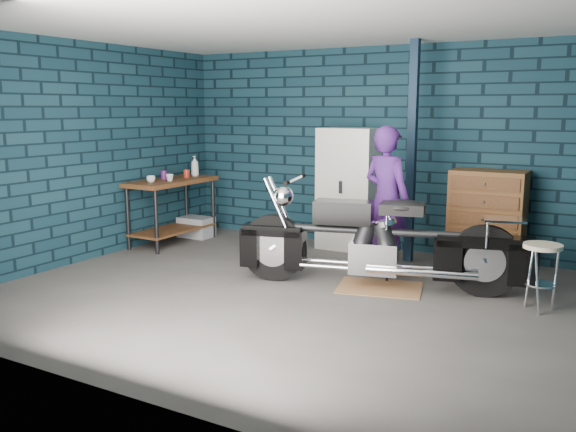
% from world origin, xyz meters
% --- Properties ---
extents(ground, '(6.00, 6.00, 0.00)m').
position_xyz_m(ground, '(0.00, 0.00, 0.00)').
color(ground, '#504D4A').
rests_on(ground, ground).
extents(room_walls, '(6.02, 5.01, 2.71)m').
position_xyz_m(room_walls, '(0.00, 0.55, 1.90)').
color(room_walls, '#0F2732').
rests_on(room_walls, ground).
extents(support_post, '(0.10, 0.10, 2.70)m').
position_xyz_m(support_post, '(0.55, 1.95, 1.35)').
color(support_post, '#102234').
rests_on(support_post, ground).
extents(workbench, '(0.60, 1.40, 0.91)m').
position_xyz_m(workbench, '(-2.68, 1.29, 0.46)').
color(workbench, brown).
rests_on(workbench, ground).
extents(drip_mat, '(1.01, 0.85, 0.01)m').
position_xyz_m(drip_mat, '(0.67, 0.67, 0.00)').
color(drip_mat, '#9B6F43').
rests_on(drip_mat, ground).
extents(motorcycle, '(2.73, 1.33, 1.16)m').
position_xyz_m(motorcycle, '(0.67, 0.67, 0.58)').
color(motorcycle, black).
rests_on(motorcycle, ground).
extents(person, '(0.72, 0.59, 1.70)m').
position_xyz_m(person, '(0.47, 1.33, 0.85)').
color(person, '#451D6E').
rests_on(person, ground).
extents(storage_bin, '(0.48, 0.34, 0.30)m').
position_xyz_m(storage_bin, '(-2.66, 1.79, 0.15)').
color(storage_bin, gray).
rests_on(storage_bin, ground).
extents(locker, '(0.76, 0.54, 1.63)m').
position_xyz_m(locker, '(-0.40, 2.23, 0.82)').
color(locker, silver).
rests_on(locker, ground).
extents(tool_chest, '(0.87, 0.48, 1.16)m').
position_xyz_m(tool_chest, '(1.42, 2.23, 0.58)').
color(tool_chest, brown).
rests_on(tool_chest, ground).
extents(shop_stool, '(0.47, 0.47, 0.64)m').
position_xyz_m(shop_stool, '(2.24, 0.72, 0.32)').
color(shop_stool, '#C4B494').
rests_on(shop_stool, ground).
extents(cup_a, '(0.14, 0.14, 0.09)m').
position_xyz_m(cup_a, '(-2.68, 0.87, 0.96)').
color(cup_a, '#C4B494').
rests_on(cup_a, workbench).
extents(cup_b, '(0.12, 0.12, 0.10)m').
position_xyz_m(cup_b, '(-2.57, 1.12, 0.96)').
color(cup_b, '#C4B494').
rests_on(cup_b, workbench).
extents(mug_purple, '(0.11, 0.11, 0.12)m').
position_xyz_m(mug_purple, '(-2.77, 1.24, 0.97)').
color(mug_purple, '#531966').
rests_on(mug_purple, workbench).
extents(mug_red, '(0.09, 0.09, 0.12)m').
position_xyz_m(mug_red, '(-2.62, 1.55, 0.97)').
color(mug_red, '#A32615').
rests_on(mug_red, workbench).
extents(bottle, '(0.13, 0.13, 0.30)m').
position_xyz_m(bottle, '(-2.67, 1.80, 1.06)').
color(bottle, gray).
rests_on(bottle, workbench).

